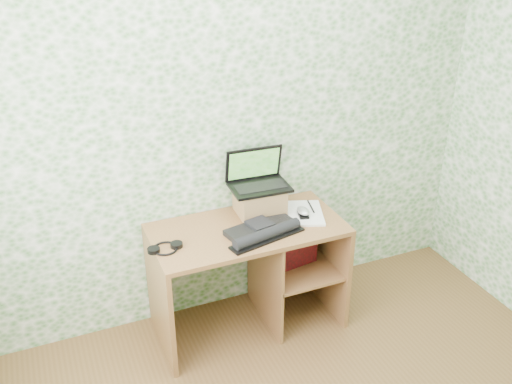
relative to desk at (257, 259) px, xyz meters
name	(u,v)px	position (x,y,z in m)	size (l,w,h in m)	color
wall_back	(228,128)	(-0.08, 0.28, 0.82)	(3.50, 3.50, 0.00)	white
desk	(257,259)	(0.00, 0.00, 0.00)	(1.20, 0.60, 0.75)	brown
riser	(260,201)	(0.07, 0.12, 0.36)	(0.29, 0.24, 0.18)	#8C603E
laptop	(257,178)	(0.07, 0.16, 0.50)	(0.38, 0.28, 0.25)	black
keyboard	(263,231)	(-0.02, -0.14, 0.29)	(0.51, 0.35, 0.07)	black
headphones	(165,248)	(-0.61, -0.08, 0.28)	(0.21, 0.15, 0.03)	black
notepad	(304,213)	(0.32, -0.02, 0.28)	(0.23, 0.33, 0.02)	silver
mouse	(303,213)	(0.30, -0.05, 0.30)	(0.07, 0.11, 0.04)	#B6B6B9
pen	(311,206)	(0.39, 0.03, 0.29)	(0.01, 0.01, 0.17)	black
red_box	(296,242)	(0.27, -0.03, 0.08)	(0.28, 0.09, 0.34)	maroon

